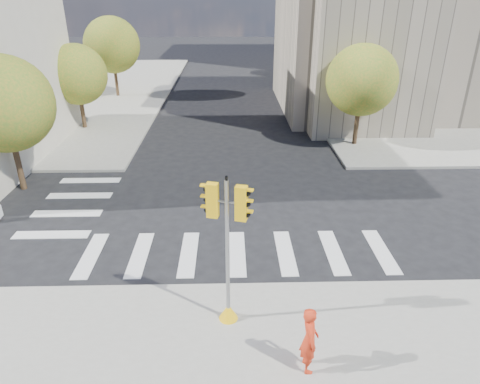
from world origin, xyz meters
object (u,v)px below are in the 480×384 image
lamp_far (315,39)px  traffic_signal (228,264)px  lamp_near (353,61)px  photographer (309,339)px

lamp_far → traffic_signal: bearing=-104.1°
lamp_far → traffic_signal: size_ratio=1.79×
lamp_near → traffic_signal: 21.52m
lamp_near → lamp_far: bearing=90.0°
lamp_near → lamp_far: size_ratio=1.00×
traffic_signal → photographer: size_ratio=2.43×
lamp_far → photographer: bearing=-100.3°
traffic_signal → photographer: (2.00, -1.86, -0.99)m
traffic_signal → lamp_near: bearing=81.7°
photographer → lamp_far: bearing=-11.4°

